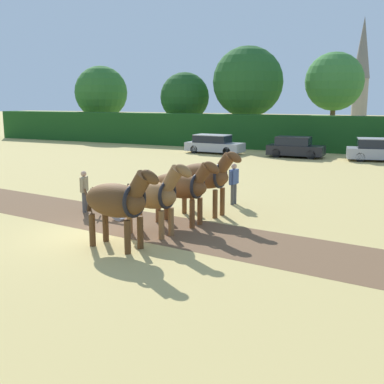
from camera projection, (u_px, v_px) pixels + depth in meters
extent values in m
plane|color=tan|center=(105.00, 235.00, 15.11)|extent=(240.00, 240.00, 0.00)
cube|color=brown|center=(56.00, 209.00, 18.65)|extent=(35.02, 7.46, 0.01)
cube|color=#194719|center=(304.00, 133.00, 39.06)|extent=(64.78, 1.80, 2.88)
cylinder|color=#4C3823|center=(102.00, 122.00, 52.33)|extent=(0.44, 0.44, 3.32)
sphere|color=#2D6628|center=(101.00, 92.00, 51.72)|extent=(5.62, 5.62, 5.62)
cylinder|color=#423323|center=(185.00, 126.00, 47.41)|extent=(0.44, 0.44, 3.05)
sphere|color=#1E4C1E|center=(185.00, 97.00, 46.87)|extent=(4.76, 4.76, 4.76)
cylinder|color=brown|center=(247.00, 123.00, 44.78)|extent=(0.44, 0.44, 3.94)
sphere|color=#235623|center=(248.00, 82.00, 44.06)|extent=(6.45, 6.45, 6.45)
cylinder|color=brown|center=(332.00, 122.00, 42.44)|extent=(0.44, 0.44, 4.28)
sphere|color=#387533|center=(334.00, 81.00, 41.77)|extent=(5.05, 5.05, 5.05)
cylinder|color=gray|center=(359.00, 103.00, 69.72)|extent=(2.19, 2.19, 7.04)
cone|color=slate|center=(363.00, 47.00, 68.22)|extent=(2.41, 2.41, 8.61)
ellipsoid|color=#513319|center=(115.00, 200.00, 13.62)|extent=(2.15, 1.26, 0.96)
cylinder|color=#513319|center=(140.00, 232.00, 13.67)|extent=(0.18, 0.18, 0.95)
cylinder|color=#513319|center=(127.00, 237.00, 13.21)|extent=(0.18, 0.18, 0.95)
cylinder|color=#513319|center=(106.00, 226.00, 14.38)|extent=(0.18, 0.18, 0.95)
cylinder|color=#513319|center=(92.00, 230.00, 13.92)|extent=(0.18, 0.18, 0.95)
cylinder|color=#513319|center=(139.00, 186.00, 13.06)|extent=(0.87, 0.55, 0.90)
ellipsoid|color=#513319|center=(150.00, 177.00, 12.79)|extent=(0.71, 0.34, 0.54)
cube|color=black|center=(144.00, 179.00, 12.93)|extent=(0.41, 0.13, 0.54)
cylinder|color=black|center=(90.00, 200.00, 14.16)|extent=(0.31, 0.16, 0.71)
torus|color=black|center=(135.00, 201.00, 13.22)|extent=(0.23, 0.98, 0.97)
ellipsoid|color=brown|center=(150.00, 195.00, 14.95)|extent=(2.03, 1.15, 0.87)
cylinder|color=brown|center=(171.00, 222.00, 14.99)|extent=(0.18, 0.18, 0.89)
cylinder|color=brown|center=(161.00, 225.00, 14.57)|extent=(0.18, 0.18, 0.89)
cylinder|color=brown|center=(140.00, 216.00, 15.66)|extent=(0.18, 0.18, 0.89)
cylinder|color=brown|center=(130.00, 220.00, 15.24)|extent=(0.18, 0.18, 0.89)
cylinder|color=brown|center=(171.00, 180.00, 14.42)|extent=(0.89, 0.51, 0.96)
ellipsoid|color=brown|center=(184.00, 171.00, 14.11)|extent=(0.71, 0.34, 0.54)
cube|color=black|center=(177.00, 175.00, 14.27)|extent=(0.46, 0.14, 0.62)
cylinder|color=black|center=(127.00, 194.00, 15.46)|extent=(0.31, 0.16, 0.71)
torus|color=black|center=(167.00, 195.00, 14.58)|extent=(0.22, 0.89, 0.89)
ellipsoid|color=brown|center=(179.00, 186.00, 16.26)|extent=(2.24, 1.14, 0.84)
cylinder|color=brown|center=(200.00, 211.00, 16.25)|extent=(0.18, 0.18, 0.94)
cylinder|color=brown|center=(192.00, 214.00, 15.85)|extent=(0.18, 0.18, 0.94)
cylinder|color=brown|center=(166.00, 206.00, 17.00)|extent=(0.18, 0.18, 0.94)
cylinder|color=brown|center=(158.00, 209.00, 16.60)|extent=(0.18, 0.18, 0.94)
cylinder|color=brown|center=(202.00, 175.00, 15.69)|extent=(0.79, 0.49, 0.83)
ellipsoid|color=brown|center=(212.00, 168.00, 15.44)|extent=(0.71, 0.34, 0.54)
cube|color=gray|center=(206.00, 170.00, 15.57)|extent=(0.39, 0.13, 0.51)
cylinder|color=gray|center=(155.00, 185.00, 16.82)|extent=(0.31, 0.16, 0.71)
torus|color=black|center=(197.00, 186.00, 15.85)|extent=(0.22, 0.87, 0.86)
ellipsoid|color=brown|center=(203.00, 176.00, 17.56)|extent=(2.13, 1.21, 0.92)
cylinder|color=brown|center=(222.00, 201.00, 17.60)|extent=(0.18, 0.18, 1.03)
cylinder|color=brown|center=(215.00, 204.00, 17.16)|extent=(0.18, 0.18, 1.03)
cylinder|color=brown|center=(192.00, 197.00, 18.30)|extent=(0.18, 0.18, 1.03)
cylinder|color=brown|center=(184.00, 200.00, 17.86)|extent=(0.18, 0.18, 1.03)
cylinder|color=brown|center=(224.00, 164.00, 17.00)|extent=(0.85, 0.53, 0.88)
ellipsoid|color=brown|center=(234.00, 157.00, 16.74)|extent=(0.71, 0.34, 0.54)
cube|color=gray|center=(229.00, 159.00, 16.87)|extent=(0.41, 0.13, 0.54)
cylinder|color=gray|center=(182.00, 176.00, 18.09)|extent=(0.31, 0.16, 0.71)
torus|color=black|center=(220.00, 176.00, 17.16)|extent=(0.23, 0.94, 0.93)
cube|color=#4C331E|center=(106.00, 206.00, 17.17)|extent=(1.41, 0.28, 0.12)
cube|color=#939399|center=(118.00, 217.00, 16.94)|extent=(0.50, 0.26, 0.39)
cylinder|color=#4C331E|center=(96.00, 200.00, 17.65)|extent=(0.40, 0.11, 0.96)
cylinder|color=#4C331E|center=(89.00, 202.00, 17.32)|extent=(0.40, 0.11, 0.96)
cylinder|color=#4C4C4C|center=(86.00, 201.00, 18.26)|extent=(0.14, 0.14, 0.79)
cylinder|color=#4C4C4C|center=(84.00, 202.00, 18.06)|extent=(0.14, 0.14, 0.79)
cube|color=tan|center=(84.00, 184.00, 18.03)|extent=(0.36, 0.50, 0.56)
sphere|color=tan|center=(84.00, 174.00, 17.96)|extent=(0.21, 0.21, 0.21)
cylinder|color=tan|center=(86.00, 183.00, 18.31)|extent=(0.09, 0.09, 0.53)
cylinder|color=tan|center=(82.00, 186.00, 17.77)|extent=(0.09, 0.09, 0.53)
cylinder|color=#4C4C4C|center=(235.00, 194.00, 19.54)|extent=(0.14, 0.14, 0.84)
cylinder|color=#4C4C4C|center=(232.00, 195.00, 19.35)|extent=(0.14, 0.14, 0.84)
cube|color=#3D5184|center=(234.00, 177.00, 19.31)|extent=(0.25, 0.51, 0.59)
sphere|color=tan|center=(234.00, 166.00, 19.23)|extent=(0.23, 0.23, 0.23)
cylinder|color=#3D5184|center=(237.00, 176.00, 19.56)|extent=(0.09, 0.09, 0.56)
cylinder|color=#3D5184|center=(231.00, 178.00, 19.07)|extent=(0.09, 0.09, 0.56)
cube|color=#A8A8B2|center=(215.00, 147.00, 37.60)|extent=(4.56, 1.96, 0.67)
cube|color=black|center=(212.00, 139.00, 37.59)|extent=(2.76, 1.71, 0.55)
cube|color=#A8A8B2|center=(212.00, 135.00, 37.53)|extent=(2.76, 1.71, 0.06)
cylinder|color=black|center=(235.00, 149.00, 37.68)|extent=(0.63, 0.24, 0.62)
cylinder|color=black|center=(227.00, 151.00, 36.32)|extent=(0.63, 0.24, 0.62)
cylinder|color=black|center=(203.00, 148.00, 38.96)|extent=(0.63, 0.24, 0.62)
cylinder|color=black|center=(194.00, 149.00, 37.60)|extent=(0.63, 0.24, 0.62)
cube|color=black|center=(296.00, 150.00, 35.00)|extent=(4.06, 1.81, 0.69)
cube|color=black|center=(293.00, 141.00, 34.96)|extent=(2.44, 1.61, 0.57)
cube|color=black|center=(294.00, 137.00, 34.90)|extent=(2.44, 1.61, 0.06)
cylinder|color=black|center=(315.00, 153.00, 35.20)|extent=(0.66, 0.23, 0.65)
cylinder|color=black|center=(311.00, 155.00, 33.86)|extent=(0.66, 0.23, 0.65)
cylinder|color=black|center=(281.00, 151.00, 36.21)|extent=(0.66, 0.23, 0.65)
cylinder|color=black|center=(276.00, 153.00, 34.87)|extent=(0.66, 0.23, 0.65)
cube|color=#9E9EA8|center=(381.00, 153.00, 32.85)|extent=(4.71, 2.64, 0.72)
cube|color=black|center=(378.00, 144.00, 32.78)|extent=(2.93, 2.12, 0.61)
cube|color=#9E9EA8|center=(378.00, 139.00, 32.71)|extent=(2.93, 2.12, 0.06)
cylinder|color=black|center=(358.00, 155.00, 34.00)|extent=(0.66, 0.33, 0.63)
cylinder|color=black|center=(360.00, 157.00, 32.47)|extent=(0.66, 0.33, 0.63)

